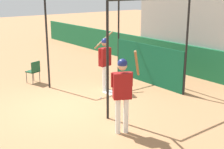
% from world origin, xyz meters
% --- Properties ---
extents(ground_plane, '(60.00, 60.00, 0.00)m').
position_xyz_m(ground_plane, '(0.00, 0.00, 0.00)').
color(ground_plane, '#A8754C').
extents(outfield_wall, '(24.00, 0.12, 1.23)m').
position_xyz_m(outfield_wall, '(0.00, 5.82, 0.62)').
color(outfield_wall, '#196038').
rests_on(outfield_wall, ground).
extents(bleacher_section, '(5.95, 4.00, 3.31)m').
position_xyz_m(bleacher_section, '(0.00, 7.88, 1.65)').
color(bleacher_section, '#9E9E99').
rests_on(bleacher_section, ground).
extents(batting_cage, '(3.55, 3.26, 3.21)m').
position_xyz_m(batting_cage, '(-0.26, 3.17, 1.32)').
color(batting_cage, black).
rests_on(batting_cage, ground).
extents(home_plate, '(0.44, 0.44, 0.02)m').
position_xyz_m(home_plate, '(-0.18, 1.96, 0.01)').
color(home_plate, white).
rests_on(home_plate, ground).
extents(player_batter, '(0.53, 0.85, 2.00)m').
position_xyz_m(player_batter, '(-0.54, 1.96, 1.12)').
color(player_batter, white).
rests_on(player_batter, ground).
extents(player_waiting, '(0.54, 0.78, 2.11)m').
position_xyz_m(player_waiting, '(2.39, 0.31, 1.15)').
color(player_waiting, white).
rests_on(player_waiting, ground).
extents(folding_chair, '(0.50, 0.50, 0.84)m').
position_xyz_m(folding_chair, '(-2.82, 0.36, 0.52)').
color(folding_chair, '#194C2D').
rests_on(folding_chair, ground).
extents(baseball, '(0.07, 0.07, 0.07)m').
position_xyz_m(baseball, '(0.10, 1.31, 0.04)').
color(baseball, white).
rests_on(baseball, ground).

